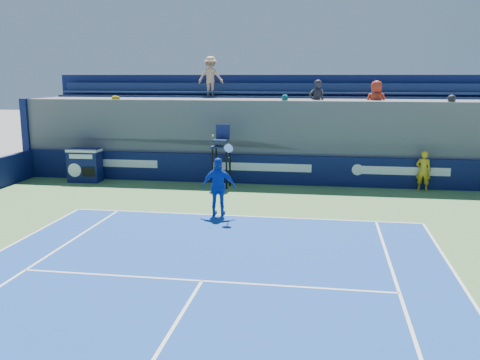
% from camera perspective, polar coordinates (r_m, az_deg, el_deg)
% --- Properties ---
extents(ball_person, '(0.64, 0.50, 1.55)m').
position_cam_1_polar(ball_person, '(21.58, 18.98, 0.94)').
color(ball_person, gold).
rests_on(ball_person, apron).
extents(back_hoarding, '(20.40, 0.21, 1.20)m').
position_cam_1_polar(back_hoarding, '(21.77, 2.37, 1.12)').
color(back_hoarding, '#0B1240').
rests_on(back_hoarding, ground).
extents(match_clock, '(1.33, 0.75, 1.40)m').
position_cam_1_polar(match_clock, '(23.11, -16.22, 1.62)').
color(match_clock, '#0E1448').
rests_on(match_clock, ground).
extents(umpire_chair, '(0.74, 0.74, 2.48)m').
position_cam_1_polar(umpire_chair, '(21.02, -1.99, 3.32)').
color(umpire_chair, black).
rests_on(umpire_chair, ground).
extents(tennis_player, '(1.10, 0.49, 2.57)m').
position_cam_1_polar(tennis_player, '(16.76, -2.28, -0.72)').
color(tennis_player, '#163CB4').
rests_on(tennis_player, apron).
extents(stadium_seating, '(21.00, 4.05, 5.23)m').
position_cam_1_polar(stadium_seating, '(23.61, 2.98, 4.95)').
color(stadium_seating, '#55555A').
rests_on(stadium_seating, ground).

